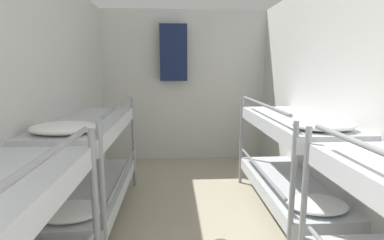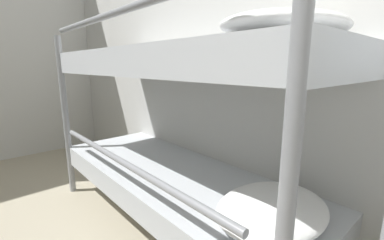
% 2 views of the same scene
% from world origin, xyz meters
% --- Properties ---
extents(wall_left, '(0.06, 5.62, 2.51)m').
position_xyz_m(wall_left, '(-1.40, 2.75, 1.26)').
color(wall_left, silver).
rests_on(wall_left, ground_plane).
extents(wall_right, '(0.06, 5.62, 2.51)m').
position_xyz_m(wall_right, '(1.40, 2.75, 1.26)').
color(wall_right, silver).
rests_on(wall_right, ground_plane).
extents(wall_back, '(2.85, 0.06, 2.51)m').
position_xyz_m(wall_back, '(0.00, 5.53, 1.26)').
color(wall_back, silver).
rests_on(wall_back, ground_plane).
extents(bunk_stack_left_far, '(0.67, 1.80, 1.21)m').
position_xyz_m(bunk_stack_left_far, '(-1.04, 3.35, 0.65)').
color(bunk_stack_left_far, gray).
rests_on(bunk_stack_left_far, ground_plane).
extents(bunk_stack_right_far, '(0.67, 1.80, 1.21)m').
position_xyz_m(bunk_stack_right_far, '(1.04, 3.35, 0.65)').
color(bunk_stack_right_far, gray).
rests_on(bunk_stack_right_far, ground_plane).
extents(hanging_coat, '(0.44, 0.12, 0.90)m').
position_xyz_m(hanging_coat, '(-0.18, 5.38, 1.81)').
color(hanging_coat, '#192347').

